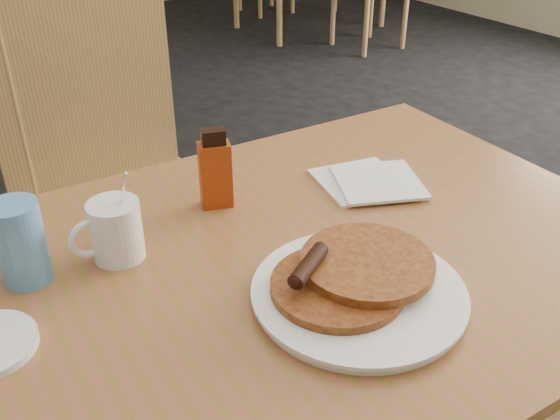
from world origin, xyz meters
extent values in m
cube|color=brown|center=(-0.04, 0.01, 0.73)|extent=(1.30, 0.90, 0.04)
cube|color=tan|center=(-0.04, 0.01, 0.71)|extent=(1.34, 0.94, 0.02)
cylinder|color=tan|center=(0.51, 0.35, 0.35)|extent=(0.04, 0.04, 0.71)
cube|color=tan|center=(-0.06, 0.67, 0.50)|extent=(0.49, 0.49, 0.04)
cube|color=tan|center=(-0.06, 0.88, 0.78)|extent=(0.47, 0.07, 0.51)
cylinder|color=tan|center=(-0.25, 0.48, 0.24)|extent=(0.04, 0.04, 0.48)
cylinder|color=tan|center=(0.13, 0.86, 0.24)|extent=(0.04, 0.04, 0.48)
cylinder|color=tan|center=(2.42, 2.60, 0.23)|extent=(0.04, 0.04, 0.46)
cylinder|color=tan|center=(2.79, 2.96, 0.23)|extent=(0.04, 0.04, 0.46)
cylinder|color=white|center=(0.00, -0.14, 0.76)|extent=(0.30, 0.30, 0.02)
cylinder|color=white|center=(0.00, -0.14, 0.77)|extent=(0.31, 0.31, 0.01)
cylinder|color=#9C5620|center=(-0.02, -0.12, 0.78)|extent=(0.19, 0.19, 0.01)
cylinder|color=#9C5620|center=(0.04, -0.11, 0.79)|extent=(0.20, 0.20, 0.01)
cylinder|color=black|center=(-0.05, -0.09, 0.81)|extent=(0.09, 0.07, 0.02)
cylinder|color=white|center=(-0.24, 0.16, 0.80)|extent=(0.08, 0.08, 0.10)
torus|color=white|center=(-0.29, 0.16, 0.80)|extent=(0.07, 0.01, 0.07)
cylinder|color=black|center=(-0.24, 0.16, 0.84)|extent=(0.07, 0.07, 0.01)
cylinder|color=white|center=(-0.23, 0.16, 0.83)|extent=(0.03, 0.05, 0.14)
cube|color=maroon|center=(-0.03, 0.22, 0.81)|extent=(0.07, 0.05, 0.12)
cube|color=black|center=(-0.03, 0.22, 0.89)|extent=(0.05, 0.04, 0.03)
cube|color=white|center=(0.24, 0.14, 0.75)|extent=(0.19, 0.19, 0.01)
cube|color=white|center=(0.26, 0.11, 0.76)|extent=(0.21, 0.21, 0.01)
cylinder|color=#5690CB|center=(-0.38, 0.18, 0.82)|extent=(0.09, 0.09, 0.13)
camera|label=1|loc=(-0.49, -0.66, 1.33)|focal=40.00mm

